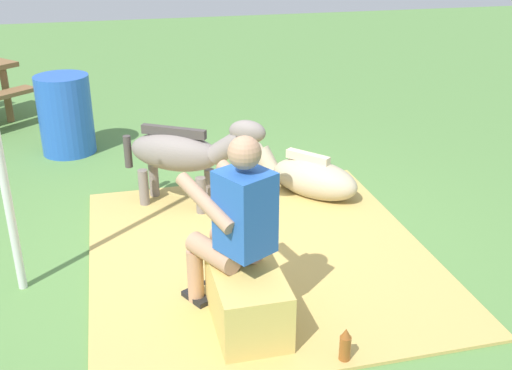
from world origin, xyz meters
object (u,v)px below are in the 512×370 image
object	(u,v)px
person_seated	(234,222)
pony_lying	(305,176)
water_barrel	(66,115)
soda_bottle	(345,346)
hay_bale	(247,301)
pony_standing	(184,153)

from	to	relation	value
person_seated	pony_lying	size ratio (longest dim) A/B	1.08
person_seated	water_barrel	distance (m)	3.66
person_seated	pony_lying	bearing A→B (deg)	-31.14
soda_bottle	person_seated	bearing A→B (deg)	41.35
water_barrel	hay_bale	bearing A→B (deg)	-161.30
pony_lying	soda_bottle	xyz separation A→B (m)	(-2.35, 0.52, -0.07)
pony_lying	water_barrel	size ratio (longest dim) A/B	1.37
hay_bale	pony_standing	size ratio (longest dim) A/B	0.58
pony_standing	soda_bottle	bearing A→B (deg)	-165.04
soda_bottle	pony_standing	bearing A→B (deg)	14.96
hay_bale	soda_bottle	bearing A→B (deg)	-133.73
hay_bale	soda_bottle	world-z (taller)	hay_bale
hay_bale	pony_lying	bearing A→B (deg)	-27.92
hay_bale	soda_bottle	size ratio (longest dim) A/B	2.89
pony_lying	water_barrel	world-z (taller)	water_barrel
pony_lying	water_barrel	xyz separation A→B (m)	(1.72, 2.22, 0.25)
hay_bale	water_barrel	distance (m)	3.81
pony_standing	water_barrel	size ratio (longest dim) A/B	1.37
hay_bale	person_seated	distance (m)	0.52
water_barrel	person_seated	bearing A→B (deg)	-161.34
pony_standing	pony_lying	distance (m)	1.19
soda_bottle	pony_lying	bearing A→B (deg)	-12.39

